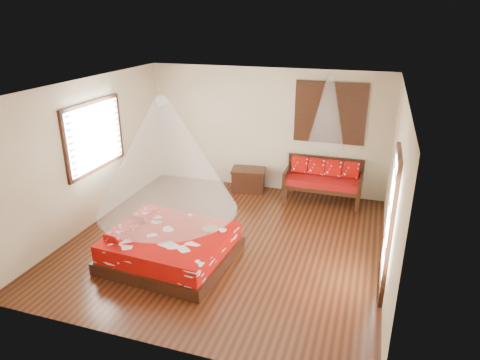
# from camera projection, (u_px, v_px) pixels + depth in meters

# --- Properties ---
(room) EXTENTS (5.54, 5.54, 2.84)m
(room) POSITION_uv_depth(u_px,v_px,m) (225.00, 169.00, 7.31)
(room) COLOR black
(room) RESTS_ON ground
(bed) EXTENTS (2.08, 1.91, 0.63)m
(bed) POSITION_uv_depth(u_px,v_px,m) (170.00, 247.00, 7.15)
(bed) COLOR black
(bed) RESTS_ON floor
(daybed) EXTENTS (1.66, 0.74, 0.94)m
(daybed) POSITION_uv_depth(u_px,v_px,m) (323.00, 179.00, 9.33)
(daybed) COLOR black
(daybed) RESTS_ON floor
(storage_chest) EXTENTS (0.84, 0.67, 0.52)m
(storage_chest) POSITION_uv_depth(u_px,v_px,m) (248.00, 179.00, 9.99)
(storage_chest) COLOR black
(storage_chest) RESTS_ON floor
(shutter_panel) EXTENTS (1.52, 0.06, 1.32)m
(shutter_panel) POSITION_uv_depth(u_px,v_px,m) (330.00, 113.00, 9.13)
(shutter_panel) COLOR black
(shutter_panel) RESTS_ON wall_back
(window_left) EXTENTS (0.10, 1.74, 1.34)m
(window_left) POSITION_uv_depth(u_px,v_px,m) (95.00, 136.00, 8.16)
(window_left) COLOR black
(window_left) RESTS_ON wall_left
(glazed_door) EXTENTS (0.08, 1.02, 2.16)m
(glazed_door) POSITION_uv_depth(u_px,v_px,m) (389.00, 224.00, 6.12)
(glazed_door) COLOR black
(glazed_door) RESTS_ON floor
(wine_tray) EXTENTS (0.27, 0.27, 0.21)m
(wine_tray) POSITION_uv_depth(u_px,v_px,m) (210.00, 227.00, 7.16)
(wine_tray) COLOR brown
(wine_tray) RESTS_ON bed
(mosquito_net_main) EXTENTS (2.23, 2.23, 1.80)m
(mosquito_net_main) POSITION_uv_depth(u_px,v_px,m) (165.00, 156.00, 6.56)
(mosquito_net_main) COLOR white
(mosquito_net_main) RESTS_ON ceiling
(mosquito_net_daybed) EXTENTS (0.77, 0.77, 1.50)m
(mosquito_net_daybed) POSITION_uv_depth(u_px,v_px,m) (328.00, 113.00, 8.68)
(mosquito_net_daybed) COLOR white
(mosquito_net_daybed) RESTS_ON ceiling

